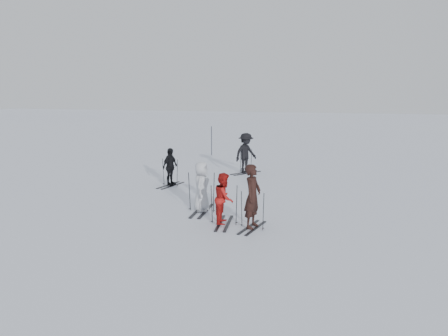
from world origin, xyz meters
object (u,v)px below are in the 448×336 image
skier_grey (201,187)px  skier_uphill_far (246,154)px  piste_marker (212,141)px  skier_red (224,199)px  skier_near_dark (253,197)px  skier_uphill_left (170,167)px

skier_grey → skier_uphill_far: (0.03, 6.87, 0.14)m
piste_marker → skier_grey: bearing=-75.1°
skier_red → skier_grey: 1.56m
skier_grey → piste_marker: (-3.17, 11.92, 0.06)m
skier_uphill_far → skier_red: bearing=-136.6°
skier_grey → piste_marker: 12.33m
skier_red → piste_marker: 13.72m
skier_near_dark → piste_marker: skier_near_dark is taller
skier_uphill_left → skier_near_dark: bearing=-121.8°
skier_near_dark → skier_uphill_left: skier_near_dark is taller
skier_uphill_left → skier_uphill_far: 4.30m
skier_red → skier_uphill_left: bearing=32.0°
skier_red → piste_marker: bearing=11.9°
skier_grey → skier_red: bearing=-139.1°
skier_grey → skier_uphill_far: bearing=-2.9°
piste_marker → skier_uphill_left: bearing=-85.2°
skier_uphill_far → skier_grey: bearing=-144.3°
skier_near_dark → skier_uphill_left: size_ratio=1.19×
skier_near_dark → skier_red: bearing=89.8°
skier_grey → skier_uphill_far: skier_uphill_far is taller
skier_near_dark → skier_red: size_ratio=1.21×
skier_uphill_far → skier_uphill_left: bearing=-179.5°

